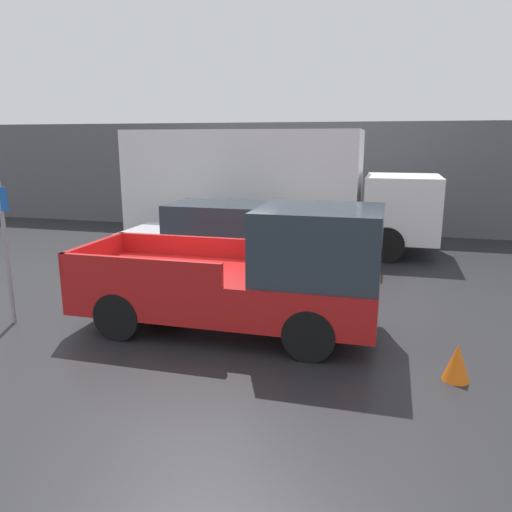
# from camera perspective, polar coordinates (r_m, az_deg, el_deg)

# --- Properties ---
(ground_plane) EXTENTS (60.00, 60.00, 0.00)m
(ground_plane) POSITION_cam_1_polar(r_m,az_deg,el_deg) (9.16, -6.95, -7.17)
(ground_plane) COLOR #232326
(building_wall) EXTENTS (28.00, 0.15, 3.75)m
(building_wall) POSITION_cam_1_polar(r_m,az_deg,el_deg) (17.76, 4.39, 8.96)
(building_wall) COLOR #56565B
(building_wall) RESTS_ON ground
(pickup_truck) EXTENTS (5.01, 1.98, 2.15)m
(pickup_truck) POSITION_cam_1_polar(r_m,az_deg,el_deg) (8.22, -0.14, -2.18)
(pickup_truck) COLOR red
(pickup_truck) RESTS_ON ground
(car) EXTENTS (4.60, 1.91, 1.69)m
(car) POSITION_cam_1_polar(r_m,az_deg,el_deg) (12.08, -4.16, 2.05)
(car) COLOR silver
(car) RESTS_ON ground
(delivery_truck) EXTENTS (8.95, 2.51, 3.44)m
(delivery_truck) POSITION_cam_1_polar(r_m,az_deg,el_deg) (14.89, 1.06, 8.03)
(delivery_truck) COLOR white
(delivery_truck) RESTS_ON ground
(parking_sign) EXTENTS (0.30, 0.07, 2.50)m
(parking_sign) POSITION_cam_1_polar(r_m,az_deg,el_deg) (9.56, -26.70, 1.11)
(parking_sign) COLOR gray
(parking_sign) RESTS_ON ground
(traffic_cone) EXTENTS (0.36, 0.36, 0.51)m
(traffic_cone) POSITION_cam_1_polar(r_m,az_deg,el_deg) (7.35, 21.99, -11.21)
(traffic_cone) COLOR orange
(traffic_cone) RESTS_ON ground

